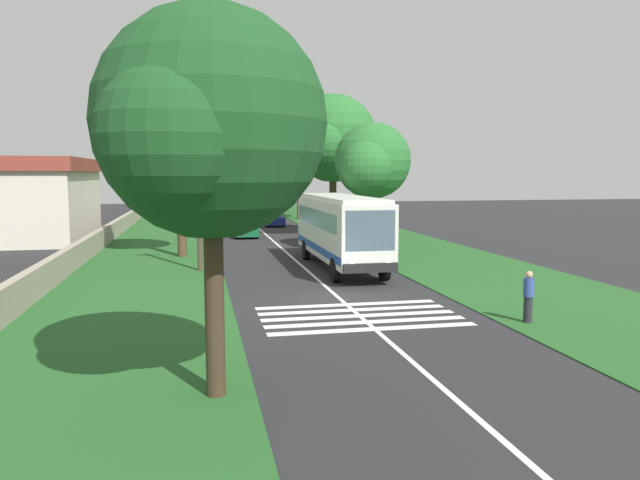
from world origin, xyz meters
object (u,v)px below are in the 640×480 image
at_px(roadside_tree_left_1, 188,166).
at_px(roadside_tree_left_2, 190,155).
at_px(roadside_tree_right_0, 370,163).
at_px(utility_pole, 199,192).
at_px(roadside_building, 34,199).
at_px(pedestrian, 528,296).
at_px(trailing_car_1, 273,219).
at_px(roadside_tree_right_3, 298,153).
at_px(coach_bus, 340,227).
at_px(trailing_car_0, 245,228).
at_px(roadside_tree_right_1, 331,140).
at_px(roadside_tree_right_2, 282,159).
at_px(roadside_tree_left_3, 177,119).
at_px(roadside_tree_left_0, 206,129).

bearing_deg(roadside_tree_left_1, roadside_tree_left_2, -177.87).
xyz_separation_m(roadside_tree_right_0, utility_pole, (-5.97, 10.58, -1.58)).
relative_size(roadside_tree_left_2, roadside_building, 0.79).
bearing_deg(pedestrian, roadside_tree_left_2, 11.16).
xyz_separation_m(trailing_car_1, roadside_tree_right_0, (-19.72, -3.68, 4.86)).
height_order(roadside_tree_right_3, roadside_building, roadside_tree_right_3).
relative_size(coach_bus, roadside_tree_right_0, 1.39).
bearing_deg(roadside_tree_right_0, roadside_tree_left_1, 14.09).
bearing_deg(trailing_car_0, roadside_tree_right_1, -93.22).
distance_m(roadside_tree_left_2, roadside_building, 28.77).
distance_m(coach_bus, roadside_tree_right_3, 33.99).
height_order(trailing_car_1, roadside_building, roadside_building).
bearing_deg(pedestrian, roadside_tree_right_1, 0.24).
xyz_separation_m(coach_bus, roadside_tree_left_1, (52.89, 8.19, 3.83)).
bearing_deg(roadside_tree_right_1, utility_pole, 146.96).
distance_m(utility_pole, pedestrian, 16.87).
distance_m(roadside_tree_right_1, utility_pole, 19.14).
bearing_deg(roadside_building, roadside_tree_right_2, -39.20).
xyz_separation_m(trailing_car_0, roadside_tree_right_3, (16.86, -6.99, 6.39)).
relative_size(roadside_tree_left_1, roadside_tree_left_2, 0.84).
bearing_deg(roadside_tree_left_1, roadside_tree_right_1, -162.80).
distance_m(roadside_tree_left_3, roadside_building, 16.79).
relative_size(coach_bus, roadside_tree_left_0, 1.34).
height_order(trailing_car_1, roadside_tree_left_3, roadside_tree_left_3).
height_order(roadside_tree_left_2, roadside_tree_left_3, roadside_tree_left_2).
relative_size(roadside_tree_left_3, utility_pole, 1.38).
bearing_deg(roadside_tree_left_3, roadside_tree_right_0, -87.57).
distance_m(roadside_tree_left_0, utility_pole, 17.54).
distance_m(trailing_car_0, roadside_tree_right_3, 19.34).
distance_m(roadside_tree_left_1, roadside_tree_right_0, 47.93).
height_order(roadside_tree_left_2, roadside_tree_right_2, roadside_tree_left_2).
relative_size(trailing_car_0, roadside_tree_right_3, 0.43).
relative_size(trailing_car_1, roadside_tree_right_1, 0.39).
xyz_separation_m(roadside_tree_left_2, roadside_tree_right_1, (-27.78, -11.03, 0.33)).
xyz_separation_m(roadside_tree_left_1, pedestrian, (-65.40, -11.47, -5.07)).
relative_size(coach_bus, trailing_car_0, 2.60).
bearing_deg(roadside_tree_right_2, roadside_building, 140.80).
xyz_separation_m(roadside_tree_left_0, roadside_tree_left_1, (69.90, 1.21, 0.19)).
distance_m(roadside_tree_right_2, roadside_tree_right_3, 11.72).
height_order(trailing_car_0, roadside_tree_left_2, roadside_tree_left_2).
bearing_deg(roadside_tree_left_2, pedestrian, -168.84).
bearing_deg(roadside_tree_left_0, roadside_tree_right_0, -24.07).
distance_m(coach_bus, roadside_tree_right_0, 8.04).
bearing_deg(roadside_tree_right_0, pedestrian, 179.40).
height_order(roadside_tree_left_1, pedestrian, roadside_tree_left_1).
bearing_deg(utility_pole, roadside_tree_left_0, -179.61).
relative_size(roadside_tree_right_3, pedestrian, 5.95).
bearing_deg(roadside_tree_right_3, roadside_tree_left_3, 157.14).
xyz_separation_m(trailing_car_0, pedestrian, (-29.10, -6.84, 0.24)).
bearing_deg(roadside_tree_right_3, utility_pole, 162.30).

